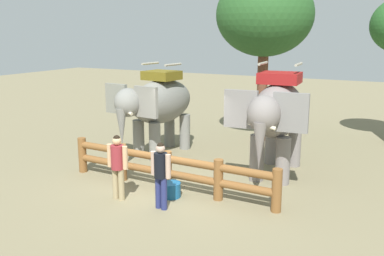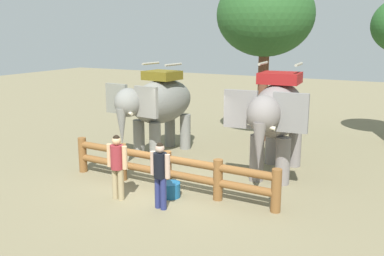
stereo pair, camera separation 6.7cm
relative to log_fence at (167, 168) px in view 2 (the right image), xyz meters
name	(u,v)px [view 2 (the right image)]	position (x,y,z in m)	size (l,w,h in m)	color
ground_plane	(168,189)	(0.00, 0.03, -0.60)	(60.00, 60.00, 0.00)	#7B7153
log_fence	(167,168)	(0.00, 0.00, 0.00)	(6.28, 0.46, 1.05)	brown
elephant_near_left	(158,104)	(-2.01, 2.79, 1.15)	(2.07, 3.67, 3.12)	gray
elephant_center	(277,114)	(2.20, 2.44, 1.24)	(2.18, 3.84, 3.28)	gray
tourist_woman_in_black	(117,162)	(-0.73, -1.18, 0.36)	(0.59, 0.33, 1.67)	tan
tourist_man_in_blue	(160,171)	(0.53, -1.19, 0.34)	(0.57, 0.36, 1.63)	navy
tree_far_left	(265,16)	(0.49, 6.29, 4.09)	(3.57, 3.57, 6.26)	brown
feed_bucket	(171,190)	(0.36, -0.44, -0.41)	(0.49, 0.49, 0.38)	#19598C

